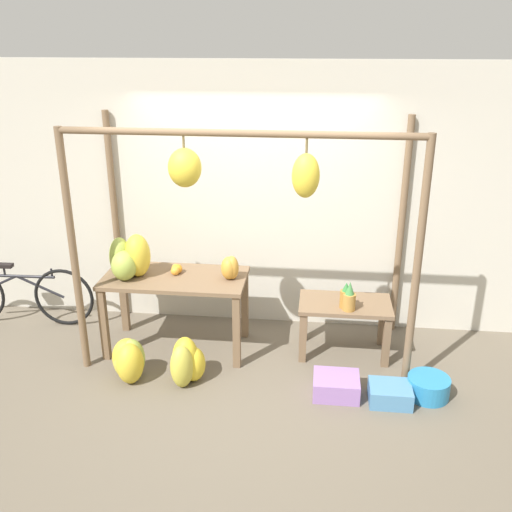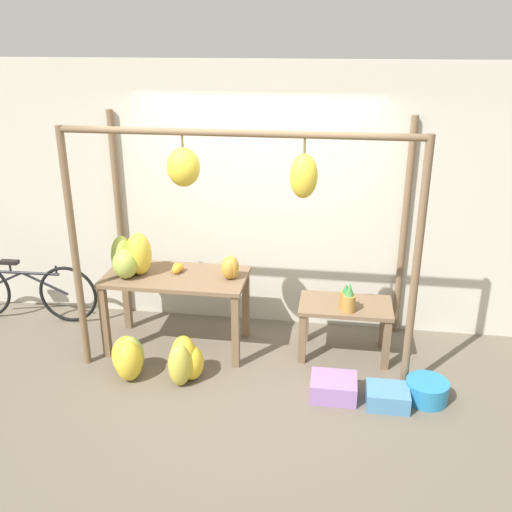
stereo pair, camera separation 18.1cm
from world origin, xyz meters
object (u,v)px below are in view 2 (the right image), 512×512
Objects in this scene: banana_pile_ground_right at (185,361)px; fruit_crate_purple at (387,397)px; banana_pile_ground_left at (129,358)px; parked_bicycle at (25,291)px; blue_bucket at (427,391)px; fruit_crate_white at (333,387)px; pineapple_cluster at (348,299)px; orange_pile at (178,268)px; papaya_pile at (230,267)px; banana_pile_on_table at (131,257)px.

banana_pile_ground_right is 1.85m from fruit_crate_purple.
parked_bicycle reaches higher than banana_pile_ground_left.
blue_bucket reaches higher than fruit_crate_purple.
parked_bicycle reaches higher than blue_bucket.
fruit_crate_purple is at bearing -7.10° from fruit_crate_white.
banana_pile_ground_left is 1.09× the size of blue_bucket.
pineapple_cluster is at bearing 142.90° from blue_bucket.
fruit_crate_white is 0.82m from blue_bucket.
orange_pile is 0.39× the size of fruit_crate_white.
parked_bicycle is (-2.09, 0.93, 0.15)m from banana_pile_ground_right.
pineapple_cluster is 1.22× the size of papaya_pile.
banana_pile_ground_right is at bearing -71.38° from orange_pile.
fruit_crate_white is 0.47m from fruit_crate_purple.
parked_bicycle is at bearing 172.47° from papaya_pile.
banana_pile_on_table reaches higher than parked_bicycle.
fruit_crate_white is at bearing -15.81° from parked_bicycle.
orange_pile is at bearing 171.68° from papaya_pile.
pineapple_cluster is 0.17× the size of parked_bicycle.
fruit_crate_purple is (0.47, -0.06, -0.01)m from fruit_crate_white.
parked_bicycle is 2.49m from papaya_pile.
orange_pile is 1.70m from pineapple_cluster.
fruit_crate_white is at bearing -16.93° from banana_pile_on_table.
banana_pile_ground_right is 1.37m from fruit_crate_white.
pineapple_cluster reaches higher than parked_bicycle.
papaya_pile is at bearing 162.29° from blue_bucket.
orange_pile is 0.10× the size of parked_bicycle.
banana_pile_on_table is 0.98m from banana_pile_ground_left.
fruit_crate_purple is at bearing -21.12° from orange_pile.
banana_pile_ground_right is (0.23, -0.69, -0.64)m from orange_pile.
fruit_crate_white is (1.91, -0.05, -0.10)m from banana_pile_ground_left.
blue_bucket is at bearing 0.32° from banana_pile_ground_left.
banana_pile_ground_right is at bearing -117.81° from papaya_pile.
parked_bicycle is at bearing 172.70° from orange_pile.
fruit_crate_white is at bearing -32.19° from papaya_pile.
papaya_pile is at bearing -8.32° from orange_pile.
orange_pile reaches higher than banana_pile_ground_right.
banana_pile_ground_left is at bearing -179.68° from banana_pile_ground_right.
papaya_pile is (-1.14, 0.05, 0.23)m from pineapple_cluster.
orange_pile is at bearing 155.16° from fruit_crate_white.
banana_pile_on_table is at bearing -14.17° from parked_bicycle.
fruit_crate_white is at bearing 172.90° from fruit_crate_purple.
pineapple_cluster is at bearing 20.96° from banana_pile_ground_right.
parked_bicycle is at bearing 165.20° from fruit_crate_purple.
banana_pile_on_table is 1.20× the size of banana_pile_ground_left.
parked_bicycle is 4.55× the size of fruit_crate_purple.
blue_bucket is (2.85, -0.56, -0.88)m from banana_pile_on_table.
pineapple_cluster reaches higher than banana_pile_ground_left.
orange_pile reaches higher than pineapple_cluster.
banana_pile_ground_right reaches higher than fruit_crate_white.
banana_pile_ground_left is 1.72× the size of papaya_pile.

